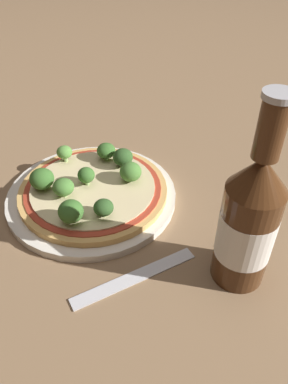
{
  "coord_description": "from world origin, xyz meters",
  "views": [
    {
      "loc": [
        0.35,
        -0.26,
        0.38
      ],
      "look_at": [
        0.08,
        0.01,
        0.06
      ],
      "focal_mm": 35.0,
      "sensor_mm": 36.0,
      "label": 1
    }
  ],
  "objects": [
    {
      "name": "ground_plane",
      "position": [
        0.0,
        0.0,
        0.0
      ],
      "size": [
        3.0,
        3.0,
        0.0
      ],
      "primitive_type": "plane",
      "color": "#846647"
    },
    {
      "name": "plate",
      "position": [
        -0.02,
        -0.01,
        0.01
      ],
      "size": [
        0.26,
        0.26,
        0.01
      ],
      "color": "silver",
      "rests_on": "ground_plane"
    },
    {
      "name": "pizza",
      "position": [
        -0.01,
        -0.01,
        0.02
      ],
      "size": [
        0.22,
        0.22,
        0.01
      ],
      "color": "tan",
      "rests_on": "plate"
    },
    {
      "name": "broccoli_floret_0",
      "position": [
        -0.05,
        0.05,
        0.04
      ],
      "size": [
        0.03,
        0.03,
        0.03
      ],
      "color": "#89A866",
      "rests_on": "pizza"
    },
    {
      "name": "broccoli_floret_1",
      "position": [
        -0.1,
        -0.0,
        0.04
      ],
      "size": [
        0.03,
        0.03,
        0.03
      ],
      "color": "#89A866",
      "rests_on": "pizza"
    },
    {
      "name": "broccoli_floret_2",
      "position": [
        0.02,
        0.04,
        0.04
      ],
      "size": [
        0.03,
        0.03,
        0.03
      ],
      "color": "#89A866",
      "rests_on": "pizza"
    },
    {
      "name": "broccoli_floret_3",
      "position": [
        -0.02,
        -0.01,
        0.04
      ],
      "size": [
        0.03,
        0.03,
        0.03
      ],
      "color": "#89A866",
      "rests_on": "pizza"
    },
    {
      "name": "broccoli_floret_4",
      "position": [
        0.03,
        -0.08,
        0.04
      ],
      "size": [
        0.03,
        0.03,
        0.03
      ],
      "color": "#89A866",
      "rests_on": "pizza"
    },
    {
      "name": "broccoli_floret_5",
      "position": [
        -0.06,
        -0.06,
        0.04
      ],
      "size": [
        0.04,
        0.04,
        0.03
      ],
      "color": "#89A866",
      "rests_on": "pizza"
    },
    {
      "name": "broccoli_floret_6",
      "position": [
        0.05,
        -0.04,
        0.04
      ],
      "size": [
        0.03,
        0.03,
        0.03
      ],
      "color": "#89A866",
      "rests_on": "pizza"
    },
    {
      "name": "broccoli_floret_7",
      "position": [
        -0.02,
        0.06,
        0.04
      ],
      "size": [
        0.03,
        0.03,
        0.03
      ],
      "color": "#89A866",
      "rests_on": "pizza"
    },
    {
      "name": "broccoli_floret_8",
      "position": [
        -0.02,
        -0.05,
        0.04
      ],
      "size": [
        0.03,
        0.03,
        0.03
      ],
      "color": "#89A866",
      "rests_on": "pizza"
    },
    {
      "name": "beer_bottle",
      "position": [
        0.22,
        0.03,
        0.09
      ],
      "size": [
        0.06,
        0.06,
        0.24
      ],
      "color": "#472814",
      "rests_on": "ground_plane"
    },
    {
      "name": "fork",
      "position": [
        0.14,
        -0.07,
        0.0
      ],
      "size": [
        0.06,
        0.17,
        0.0
      ],
      "rotation": [
        0.0,
        0.0,
        1.3
      ],
      "color": "silver",
      "rests_on": "ground_plane"
    }
  ]
}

